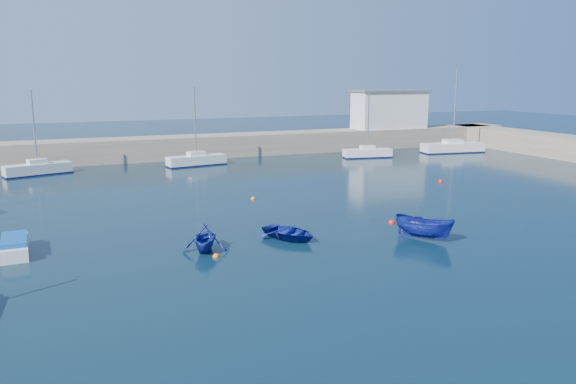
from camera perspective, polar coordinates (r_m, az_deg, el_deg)
name	(u,v)px	position (r m, az deg, el deg)	size (l,w,h in m)	color
ground	(369,290)	(26.22, 8.25, -9.84)	(220.00, 220.00, 0.00)	#0A212F
back_wall	(173,148)	(68.61, -11.60, 4.44)	(96.00, 4.50, 2.60)	gray
right_arm	(544,144)	(77.94, 24.53, 4.46)	(4.50, 32.00, 2.60)	gray
harbor_office	(389,110)	(79.47, 10.25, 8.18)	(10.00, 4.00, 5.00)	silver
sailboat_5	(38,169)	(61.12, -24.07, 2.18)	(6.52, 3.59, 8.35)	silver
sailboat_6	(196,160)	(62.63, -9.28, 3.23)	(6.68, 2.86, 8.54)	silver
sailboat_7	(367,153)	(68.72, 8.07, 3.97)	(6.02, 2.53, 7.75)	silver
sailboat_8	(453,147)	(75.76, 16.38, 4.38)	(8.37, 3.29, 10.59)	silver
motorboat_1	(15,246)	(34.35, -26.01, -4.95)	(1.51, 3.94, 0.95)	silver
dinghy_center	(289,233)	(33.73, 0.11, -4.16)	(2.63, 3.68, 0.76)	navy
dinghy_left	(205,238)	(31.62, -8.42, -4.64)	(2.49, 2.89, 1.52)	navy
dinghy_right	(424,228)	(34.52, 13.64, -3.54)	(1.40, 3.72, 1.44)	navy
buoy_0	(216,257)	(30.79, -7.33, -6.54)	(0.39, 0.39, 0.39)	orange
buoy_1	(392,223)	(38.08, 10.48, -3.11)	(0.45, 0.45, 0.45)	red
buoy_3	(253,199)	(44.81, -3.55, -0.73)	(0.40, 0.40, 0.40)	orange
buoy_4	(441,182)	(54.04, 15.24, 1.00)	(0.47, 0.47, 0.47)	red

